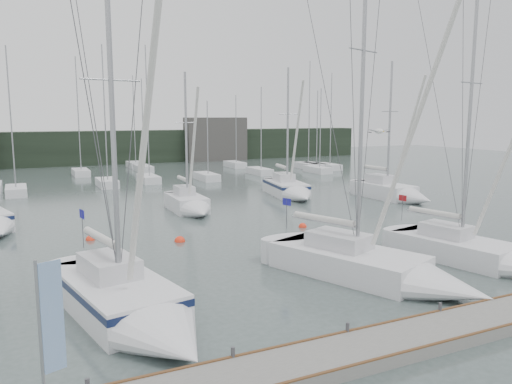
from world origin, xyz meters
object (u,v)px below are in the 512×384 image
Objects in this scene: dock_banner at (48,327)px; buoy_c at (91,240)px; sailboat_mid_d at (291,190)px; buoy_a at (180,241)px; sailboat_near_right at (488,256)px; buoy_b at (303,227)px; sailboat_mid_c at (191,206)px; sailboat_near_left at (135,309)px; sailboat_mid_e at (397,193)px; sailboat_near_center at (391,272)px.

buoy_c is at bearing 60.07° from dock_banner.
sailboat_mid_d is 19.67× the size of buoy_a.
sailboat_near_right reaches higher than dock_banner.
sailboat_near_right is 12.03m from buoy_b.
sailboat_near_right is 1.33× the size of sailboat_mid_c.
buoy_a is 18.15m from dock_banner.
sailboat_near_left is 22.77× the size of buoy_a.
buoy_a is at bearing -167.80° from sailboat_mid_e.
buoy_c is at bearing 127.35° from sailboat_near_right.
sailboat_near_right reaches higher than sailboat_mid_e.
sailboat_mid_e is at bearing 23.73° from buoy_b.
sailboat_mid_c is 0.90× the size of sailboat_mid_d.
sailboat_near_right reaches higher than sailboat_mid_c.
dock_banner is (-21.64, -27.33, 2.05)m from sailboat_mid_d.
sailboat_near_right is 3.91× the size of dock_banner.
sailboat_mid_d is (18.68, 22.03, -0.01)m from sailboat_near_left.
sailboat_mid_d is at bearing 24.80° from buoy_c.
sailboat_near_left is 31.06m from sailboat_mid_e.
buoy_a is at bearing 124.06° from sailboat_near_right.
dock_banner is at bearing -113.67° from sailboat_mid_c.
sailboat_mid_c is (-8.74, 19.21, 0.04)m from sailboat_near_right.
sailboat_near_left is 28.89m from sailboat_mid_d.
sailboat_near_left is 1.28× the size of sailboat_mid_c.
sailboat_near_center reaches higher than dock_banner.
sailboat_near_right is 1.21× the size of sailboat_mid_d.
sailboat_near_center is 14.88m from dock_banner.
buoy_c is (-10.72, 13.92, -0.56)m from sailboat_near_center.
sailboat_near_right is 26.44× the size of buoy_c.
dock_banner reaches higher than buoy_c.
sailboat_near_center is at bearing -52.40° from buoy_c.
sailboat_mid_c is 9.31m from buoy_b.
sailboat_mid_c is 18.11m from sailboat_mid_e.
dock_banner is at bearing -146.11° from sailboat_mid_e.
sailboat_mid_e reaches higher than sailboat_mid_c.
buoy_a is 8.46m from buoy_b.
buoy_a is 1.16× the size of buoy_b.
sailboat_near_right is at bearing -6.53° from dock_banner.
sailboat_near_right is at bearing -121.54° from sailboat_mid_e.
sailboat_mid_e is at bearing -5.47° from sailboat_mid_c.
sailboat_mid_c is at bearing 76.80° from sailboat_near_center.
buoy_a is (-21.29, -5.85, -0.61)m from sailboat_mid_e.
sailboat_mid_e is (9.25, 17.11, 0.08)m from sailboat_near_right.
sailboat_mid_e is (17.99, -2.09, 0.04)m from sailboat_mid_c.
sailboat_near_left is at bearing 165.74° from sailboat_near_right.
buoy_c is at bearing 77.74° from sailboat_near_left.
sailboat_near_left is at bearing -120.19° from sailboat_mid_d.
sailboat_near_left is at bearing -114.28° from buoy_a.
sailboat_near_right is 23.72× the size of buoy_a.
sailboat_mid_d reaches higher than dock_banner.
buoy_a is 0.16× the size of dock_banner.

